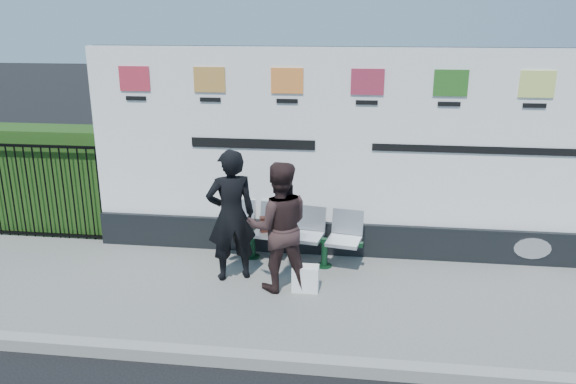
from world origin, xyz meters
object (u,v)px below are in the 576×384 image
(bench, at_px, (288,247))
(woman_right, at_px, (279,227))
(woman_left, at_px, (231,215))
(billboard, at_px, (364,169))

(bench, bearing_deg, woman_right, -80.66)
(woman_left, distance_m, woman_right, 0.70)
(bench, height_order, woman_right, woman_right)
(woman_right, bearing_deg, billboard, -142.66)
(billboard, bearing_deg, bench, -156.58)
(woman_left, bearing_deg, woman_right, 138.07)
(billboard, distance_m, woman_left, 2.05)
(billboard, xyz_separation_m, woman_left, (-1.71, -1.05, -0.41))
(woman_right, bearing_deg, woman_left, -30.89)
(woman_left, height_order, woman_right, woman_left)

